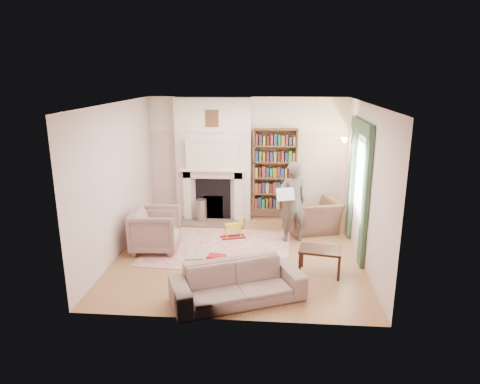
# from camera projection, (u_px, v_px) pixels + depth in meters

# --- Properties ---
(floor) EXTENTS (4.50, 4.50, 0.00)m
(floor) POSITION_uv_depth(u_px,v_px,m) (239.00, 254.00, 8.10)
(floor) COLOR brown
(floor) RESTS_ON ground
(ceiling) EXTENTS (4.50, 4.50, 0.00)m
(ceiling) POSITION_uv_depth(u_px,v_px,m) (239.00, 104.00, 7.35)
(ceiling) COLOR white
(ceiling) RESTS_ON wall_back
(wall_back) EXTENTS (4.50, 0.00, 4.50)m
(wall_back) POSITION_uv_depth(u_px,v_px,m) (247.00, 158.00, 9.89)
(wall_back) COLOR beige
(wall_back) RESTS_ON floor
(wall_front) EXTENTS (4.50, 0.00, 4.50)m
(wall_front) POSITION_uv_depth(u_px,v_px,m) (225.00, 225.00, 5.57)
(wall_front) COLOR beige
(wall_front) RESTS_ON floor
(wall_left) EXTENTS (0.00, 4.50, 4.50)m
(wall_left) POSITION_uv_depth(u_px,v_px,m) (118.00, 180.00, 7.90)
(wall_left) COLOR beige
(wall_left) RESTS_ON floor
(wall_right) EXTENTS (0.00, 4.50, 4.50)m
(wall_right) POSITION_uv_depth(u_px,v_px,m) (366.00, 185.00, 7.55)
(wall_right) COLOR beige
(wall_right) RESTS_ON floor
(fireplace) EXTENTS (1.70, 0.58, 2.80)m
(fireplace) POSITION_uv_depth(u_px,v_px,m) (214.00, 160.00, 9.76)
(fireplace) COLOR beige
(fireplace) RESTS_ON floor
(bookcase) EXTENTS (1.00, 0.24, 1.85)m
(bookcase) POSITION_uv_depth(u_px,v_px,m) (275.00, 170.00, 9.77)
(bookcase) COLOR brown
(bookcase) RESTS_ON floor
(window) EXTENTS (0.02, 0.90, 1.30)m
(window) POSITION_uv_depth(u_px,v_px,m) (361.00, 177.00, 7.92)
(window) COLOR silver
(window) RESTS_ON wall_right
(curtain_left) EXTENTS (0.07, 0.32, 2.40)m
(curtain_left) POSITION_uv_depth(u_px,v_px,m) (365.00, 201.00, 7.32)
(curtain_left) COLOR #304A32
(curtain_left) RESTS_ON floor
(curtain_right) EXTENTS (0.07, 0.32, 2.40)m
(curtain_right) POSITION_uv_depth(u_px,v_px,m) (351.00, 181.00, 8.66)
(curtain_right) COLOR #304A32
(curtain_right) RESTS_ON floor
(pelmet) EXTENTS (0.09, 1.70, 0.24)m
(pelmet) POSITION_uv_depth(u_px,v_px,m) (362.00, 127.00, 7.68)
(pelmet) COLOR #304A32
(pelmet) RESTS_ON wall_right
(wall_sconce) EXTENTS (0.20, 0.24, 0.24)m
(wall_sconce) POSITION_uv_depth(u_px,v_px,m) (342.00, 143.00, 8.87)
(wall_sconce) COLOR gold
(wall_sconce) RESTS_ON wall_right
(rug) EXTENTS (2.86, 2.27, 0.01)m
(rug) POSITION_uv_depth(u_px,v_px,m) (219.00, 248.00, 8.37)
(rug) COLOR beige
(rug) RESTS_ON floor
(armchair_reading) EXTENTS (1.30, 1.21, 0.70)m
(armchair_reading) POSITION_uv_depth(u_px,v_px,m) (312.00, 216.00, 9.19)
(armchair_reading) COLOR #4A3127
(armchair_reading) RESTS_ON floor
(armchair_left) EXTENTS (0.95, 0.93, 0.81)m
(armchair_left) POSITION_uv_depth(u_px,v_px,m) (155.00, 230.00, 8.20)
(armchair_left) COLOR gray
(armchair_left) RESTS_ON floor
(sofa) EXTENTS (2.11, 1.48, 0.57)m
(sofa) POSITION_uv_depth(u_px,v_px,m) (238.00, 283.00, 6.38)
(sofa) COLOR gray
(sofa) RESTS_ON floor
(man_reading) EXTENTS (0.70, 0.58, 1.65)m
(man_reading) POSITION_uv_depth(u_px,v_px,m) (292.00, 202.00, 8.52)
(man_reading) COLOR #4F453F
(man_reading) RESTS_ON floor
(newspaper) EXTENTS (0.38, 0.22, 0.25)m
(newspaper) POSITION_uv_depth(u_px,v_px,m) (285.00, 194.00, 8.28)
(newspaper) COLOR silver
(newspaper) RESTS_ON man_reading
(coffee_table) EXTENTS (0.77, 0.56, 0.45)m
(coffee_table) POSITION_uv_depth(u_px,v_px,m) (320.00, 261.00, 7.26)
(coffee_table) COLOR black
(coffee_table) RESTS_ON floor
(paraffin_heater) EXTENTS (0.26, 0.26, 0.55)m
(paraffin_heater) POSITION_uv_depth(u_px,v_px,m) (202.00, 211.00, 9.73)
(paraffin_heater) COLOR #94989B
(paraffin_heater) RESTS_ON floor
(rocking_horse) EXTENTS (0.54, 0.35, 0.44)m
(rocking_horse) POSITION_uv_depth(u_px,v_px,m) (233.00, 229.00, 8.80)
(rocking_horse) COLOR yellow
(rocking_horse) RESTS_ON rug
(board_game) EXTENTS (0.38, 0.38, 0.03)m
(board_game) POSITION_uv_depth(u_px,v_px,m) (194.00, 256.00, 7.94)
(board_game) COLOR #DDC94E
(board_game) RESTS_ON rug
(game_box_lid) EXTENTS (0.35, 0.26, 0.05)m
(game_box_lid) POSITION_uv_depth(u_px,v_px,m) (216.00, 257.00, 7.89)
(game_box_lid) COLOR #A5121D
(game_box_lid) RESTS_ON rug
(comic_annuals) EXTENTS (0.70, 0.30, 0.02)m
(comic_annuals) POSITION_uv_depth(u_px,v_px,m) (255.00, 266.00, 7.53)
(comic_annuals) COLOR red
(comic_annuals) RESTS_ON rug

